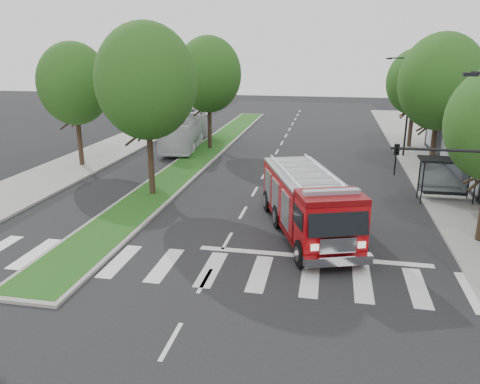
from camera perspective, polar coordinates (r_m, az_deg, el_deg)
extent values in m
plane|color=black|center=(22.02, -1.57, -5.97)|extent=(140.00, 140.00, 0.00)
cube|color=gray|center=(32.00, 25.11, -0.05)|extent=(5.00, 80.00, 0.15)
cube|color=gray|center=(36.31, -20.87, 2.35)|extent=(5.00, 80.00, 0.15)
cube|color=gray|center=(40.11, -4.38, 4.75)|extent=(3.00, 50.00, 0.14)
cube|color=#1F4E16|center=(40.09, -4.39, 4.85)|extent=(2.60, 49.50, 0.02)
cylinder|color=black|center=(28.65, 21.35, 0.99)|extent=(0.08, 0.08, 2.50)
cylinder|color=black|center=(29.31, 26.73, 0.66)|extent=(0.08, 0.08, 2.50)
cylinder|color=black|center=(29.79, 20.98, 1.62)|extent=(0.08, 0.08, 2.50)
cylinder|color=black|center=(30.42, 26.16, 1.29)|extent=(0.08, 0.08, 2.50)
cube|color=black|center=(29.21, 24.13, 3.59)|extent=(3.20, 1.60, 0.12)
cube|color=#8C99A5|center=(30.16, 23.57, 1.59)|extent=(2.80, 0.04, 1.80)
cube|color=black|center=(29.70, 23.67, -0.16)|extent=(2.40, 0.40, 0.08)
cylinder|color=black|center=(35.09, 22.48, 5.26)|extent=(0.36, 0.36, 4.40)
ellipsoid|color=#103D12|center=(34.56, 23.30, 12.24)|extent=(5.60, 5.60, 6.44)
cylinder|color=black|center=(44.82, 20.10, 7.56)|extent=(0.36, 0.36, 3.96)
ellipsoid|color=#103D12|center=(44.41, 20.61, 12.48)|extent=(5.00, 5.00, 5.75)
cylinder|color=black|center=(28.51, -10.83, 4.00)|extent=(0.36, 0.36, 4.62)
ellipsoid|color=#103D12|center=(27.86, -11.36, 13.08)|extent=(5.80, 5.80, 6.67)
cylinder|color=black|center=(41.61, -3.72, 8.20)|extent=(0.36, 0.36, 4.40)
ellipsoid|color=#103D12|center=(41.17, -3.84, 14.12)|extent=(5.60, 5.60, 6.44)
cylinder|color=black|center=(37.31, -18.96, 6.10)|extent=(0.36, 0.36, 4.18)
ellipsoid|color=#103D12|center=(36.81, -19.58, 12.34)|extent=(5.20, 5.20, 5.98)
cube|color=black|center=(16.83, 26.31, 12.73)|extent=(0.45, 0.20, 0.12)
cylinder|color=black|center=(17.07, 24.58, 4.63)|extent=(4.00, 0.10, 0.10)
imported|color=black|center=(16.82, 18.45, 3.74)|extent=(0.18, 0.22, 1.10)
cylinder|color=black|center=(40.49, 19.80, 9.56)|extent=(0.16, 0.16, 8.00)
cylinder|color=black|center=(40.10, 19.06, 15.19)|extent=(1.80, 0.10, 0.10)
cube|color=black|center=(40.00, 17.74, 15.23)|extent=(0.45, 0.20, 0.12)
cube|color=#640508|center=(23.01, 8.11, -3.68)|extent=(5.42, 9.31, 0.27)
cube|color=#9B080C|center=(23.42, 7.66, -0.40)|extent=(4.73, 7.30, 2.13)
cube|color=#9B080C|center=(19.68, 10.85, -4.00)|extent=(3.13, 2.67, 2.23)
cube|color=#B2B2B7|center=(23.11, 7.77, 2.24)|extent=(4.73, 7.30, 0.13)
cylinder|color=#B2B2B7|center=(22.82, 5.47, 2.68)|extent=(2.17, 6.07, 0.11)
cylinder|color=#B2B2B7|center=(23.33, 10.06, 2.81)|extent=(2.17, 6.07, 0.11)
cube|color=silver|center=(19.02, 11.85, -8.15)|extent=(2.73, 1.25, 0.37)
cube|color=#8C99A5|center=(19.22, 11.09, -0.01)|extent=(2.33, 1.11, 0.19)
cylinder|color=black|center=(19.47, 7.54, -7.47)|extent=(0.73, 1.23, 1.17)
cylinder|color=black|center=(20.22, 14.28, -6.91)|extent=(0.73, 1.23, 1.17)
cylinder|color=black|center=(23.47, 4.68, -3.00)|extent=(0.73, 1.23, 1.17)
cylinder|color=black|center=(24.10, 10.37, -2.68)|extent=(0.73, 1.23, 1.17)
cylinder|color=black|center=(25.82, 3.46, -1.07)|extent=(0.73, 1.23, 1.17)
cylinder|color=black|center=(26.40, 8.67, -0.83)|extent=(0.73, 1.23, 1.17)
imported|color=silver|center=(42.92, -6.79, 7.49)|extent=(4.06, 11.27, 3.07)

